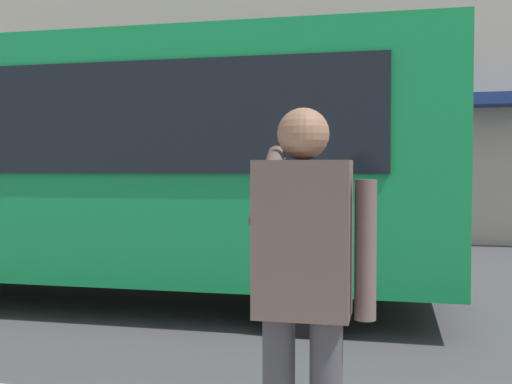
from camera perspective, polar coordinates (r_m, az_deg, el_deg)
The scene contains 3 objects.
ground_plane at distance 7.27m, azimuth 8.75°, elevation -10.55°, with size 60.00×60.00×0.00m, color #38383A.
red_bus at distance 7.83m, azimuth -16.73°, elevation 2.71°, with size 9.05×2.54×3.08m.
pedestrian_photographer at distance 2.61m, azimuth 4.51°, elevation -7.84°, with size 0.53×0.52×1.70m.
Camera 1 is at (-0.47, 7.07, 1.59)m, focal length 42.74 mm.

